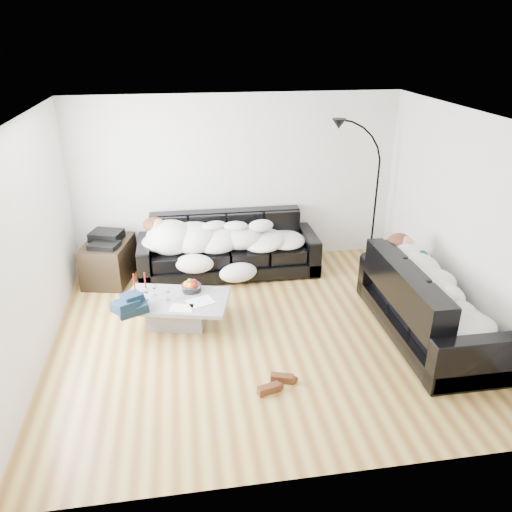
{
  "coord_description": "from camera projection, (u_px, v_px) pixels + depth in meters",
  "views": [
    {
      "loc": [
        -0.85,
        -5.18,
        3.44
      ],
      "look_at": [
        0.0,
        0.3,
        0.9
      ],
      "focal_mm": 35.0,
      "sensor_mm": 36.0,
      "label": 1
    }
  ],
  "objects": [
    {
      "name": "newspaper_b",
      "position": [
        181.0,
        308.0,
        5.99
      ],
      "size": [
        0.31,
        0.25,
        0.01
      ],
      "primitive_type": "cube",
      "rotation": [
        0.0,
        0.0,
        -0.2
      ],
      "color": "silver",
      "rests_on": "coffee_table"
    },
    {
      "name": "teal_cushion",
      "position": [
        403.0,
        257.0,
        6.49
      ],
      "size": [
        0.42,
        0.38,
        0.2
      ],
      "primitive_type": "ellipsoid",
      "rotation": [
        0.0,
        0.0,
        0.24
      ],
      "color": "#094337",
      "rests_on": "sofa_right"
    },
    {
      "name": "sofa_back",
      "position": [
        228.0,
        246.0,
        7.55
      ],
      "size": [
        2.69,
        0.93,
        0.88
      ],
      "primitive_type": "cube",
      "color": "black",
      "rests_on": "ground"
    },
    {
      "name": "wine_glass_a",
      "position": [
        154.0,
        290.0,
        6.25
      ],
      "size": [
        0.08,
        0.08,
        0.16
      ],
      "primitive_type": "cylinder",
      "rotation": [
        0.0,
        0.0,
        -0.15
      ],
      "color": "white",
      "rests_on": "coffee_table"
    },
    {
      "name": "sleeper_back",
      "position": [
        228.0,
        234.0,
        7.42
      ],
      "size": [
        2.27,
        0.79,
        0.45
      ],
      "primitive_type": null,
      "color": "white",
      "rests_on": "sofa_back"
    },
    {
      "name": "fruit_bowl",
      "position": [
        191.0,
        286.0,
        6.36
      ],
      "size": [
        0.27,
        0.27,
        0.15
      ],
      "primitive_type": "cylinder",
      "rotation": [
        0.0,
        0.0,
        -0.11
      ],
      "color": "white",
      "rests_on": "coffee_table"
    },
    {
      "name": "sleeper_right",
      "position": [
        432.0,
        286.0,
        5.9
      ],
      "size": [
        0.81,
        1.93,
        0.47
      ],
      "primitive_type": null,
      "rotation": [
        0.0,
        0.0,
        1.57
      ],
      "color": "white",
      "rests_on": "sofa_right"
    },
    {
      "name": "sofa_right",
      "position": [
        429.0,
        301.0,
        5.98
      ],
      "size": [
        0.96,
        2.25,
        0.91
      ],
      "primitive_type": "cube",
      "rotation": [
        0.0,
        0.0,
        1.57
      ],
      "color": "black",
      "rests_on": "ground"
    },
    {
      "name": "navy_jacket",
      "position": [
        128.0,
        300.0,
        5.84
      ],
      "size": [
        0.47,
        0.44,
        0.18
      ],
      "primitive_type": null,
      "rotation": [
        0.0,
        0.0,
        0.48
      ],
      "color": "black",
      "rests_on": "coffee_table"
    },
    {
      "name": "av_cabinet",
      "position": [
        109.0,
        261.0,
        7.38
      ],
      "size": [
        0.78,
        0.98,
        0.6
      ],
      "primitive_type": "cube",
      "rotation": [
        0.0,
        0.0,
        -0.22
      ],
      "color": "black",
      "rests_on": "ground"
    },
    {
      "name": "newspaper_a",
      "position": [
        201.0,
        302.0,
        6.13
      ],
      "size": [
        0.37,
        0.33,
        0.01
      ],
      "primitive_type": "cube",
      "rotation": [
        0.0,
        0.0,
        0.36
      ],
      "color": "silver",
      "rests_on": "coffee_table"
    },
    {
      "name": "wall_right",
      "position": [
        464.0,
        223.0,
        6.01
      ],
      "size": [
        0.02,
        4.5,
        2.6
      ],
      "primitive_type": "cube",
      "color": "silver",
      "rests_on": "ground"
    },
    {
      "name": "floor_lamp",
      "position": [
        376.0,
        200.0,
        7.8
      ],
      "size": [
        0.73,
        0.3,
        1.99
      ],
      "primitive_type": null,
      "rotation": [
        0.0,
        0.0,
        0.01
      ],
      "color": "black",
      "rests_on": "ground"
    },
    {
      "name": "wine_glass_b",
      "position": [
        146.0,
        294.0,
        6.14
      ],
      "size": [
        0.09,
        0.09,
        0.17
      ],
      "primitive_type": "cylinder",
      "rotation": [
        0.0,
        0.0,
        -0.22
      ],
      "color": "white",
      "rests_on": "coffee_table"
    },
    {
      "name": "wall_left",
      "position": [
        29.0,
        248.0,
        5.31
      ],
      "size": [
        0.02,
        4.5,
        2.6
      ],
      "primitive_type": "cube",
      "color": "silver",
      "rests_on": "ground"
    },
    {
      "name": "candle_left",
      "position": [
        134.0,
        283.0,
        6.32
      ],
      "size": [
        0.05,
        0.05,
        0.25
      ],
      "primitive_type": "cylinder",
      "rotation": [
        0.0,
        0.0,
        0.09
      ],
      "color": "maroon",
      "rests_on": "coffee_table"
    },
    {
      "name": "candle_right",
      "position": [
        145.0,
        282.0,
        6.35
      ],
      "size": [
        0.05,
        0.05,
        0.25
      ],
      "primitive_type": "cylinder",
      "rotation": [
        0.0,
        0.0,
        0.16
      ],
      "color": "maroon",
      "rests_on": "coffee_table"
    },
    {
      "name": "shoes",
      "position": [
        275.0,
        384.0,
        5.22
      ],
      "size": [
        0.43,
        0.33,
        0.09
      ],
      "primitive_type": null,
      "rotation": [
        0.0,
        0.0,
        0.08
      ],
      "color": "#472311",
      "rests_on": "ground"
    },
    {
      "name": "wine_glass_c",
      "position": [
        168.0,
        294.0,
        6.14
      ],
      "size": [
        0.08,
        0.08,
        0.17
      ],
      "primitive_type": "cylinder",
      "rotation": [
        0.0,
        0.0,
        -0.08
      ],
      "color": "white",
      "rests_on": "coffee_table"
    },
    {
      "name": "wall_back",
      "position": [
        237.0,
        180.0,
        7.69
      ],
      "size": [
        5.0,
        0.02,
        2.6
      ],
      "primitive_type": "cube",
      "color": "silver",
      "rests_on": "ground"
    },
    {
      "name": "ground",
      "position": [
        260.0,
        332.0,
        6.2
      ],
      "size": [
        5.0,
        5.0,
        0.0
      ],
      "primitive_type": "plane",
      "color": "#915F2B",
      "rests_on": "ground"
    },
    {
      "name": "coffee_table",
      "position": [
        177.0,
        312.0,
        6.28
      ],
      "size": [
        1.41,
        1.02,
        0.37
      ],
      "primitive_type": "cube",
      "rotation": [
        0.0,
        0.0,
        -0.23
      ],
      "color": "#939699",
      "rests_on": "ground"
    },
    {
      "name": "stereo",
      "position": [
        106.0,
        238.0,
        7.23
      ],
      "size": [
        0.53,
        0.46,
        0.13
      ],
      "primitive_type": "cube",
      "rotation": [
        0.0,
        0.0,
        -0.33
      ],
      "color": "black",
      "rests_on": "av_cabinet"
    },
    {
      "name": "ceiling",
      "position": [
        260.0,
        118.0,
        5.12
      ],
      "size": [
        5.0,
        5.0,
        0.0
      ],
      "primitive_type": "plane",
      "color": "white",
      "rests_on": "ground"
    }
  ]
}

